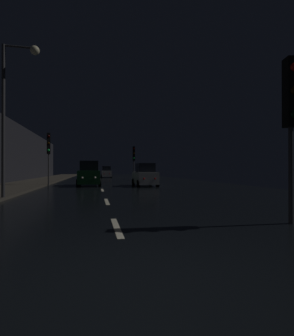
{
  "coord_description": "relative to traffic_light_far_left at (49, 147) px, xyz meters",
  "views": [
    {
      "loc": [
        -0.56,
        -3.42,
        1.49
      ],
      "look_at": [
        4.37,
        20.03,
        1.6
      ],
      "focal_mm": 26.8,
      "sensor_mm": 36.0,
      "label": 1
    }
  ],
  "objects": [
    {
      "name": "car_parked_right_far",
      "position": [
        8.43,
        -2.25,
        -2.54
      ],
      "size": [
        1.84,
        3.99,
        2.01
      ],
      "rotation": [
        0.0,
        0.0,
        1.57
      ],
      "color": "silver",
      "rests_on": "ground"
    },
    {
      "name": "traffic_light_far_right",
      "position": [
        9.23,
        9.25,
        -0.2
      ],
      "size": [
        0.34,
        0.47,
        4.53
      ],
      "rotation": [
        0.0,
        0.0,
        -1.69
      ],
      "color": "#38383A",
      "rests_on": "ground"
    },
    {
      "name": "traffic_light_near_right",
      "position": [
        9.32,
        -18.08,
        -0.19
      ],
      "size": [
        0.37,
        0.48,
        4.54
      ],
      "rotation": [
        0.0,
        0.0,
        -1.78
      ],
      "color": "#38383A",
      "rests_on": "ground"
    },
    {
      "name": "streetlamp_overhead",
      "position": [
        0.24,
        -10.87,
        1.5
      ],
      "size": [
        1.7,
        0.44,
        7.53
      ],
      "color": "#2D2D30",
      "rests_on": "ground"
    },
    {
      "name": "car_distant_taillights",
      "position": [
        6.1,
        20.71,
        -2.54
      ],
      "size": [
        1.84,
        3.99,
        2.01
      ],
      "rotation": [
        0.0,
        0.0,
        1.57
      ],
      "color": "silver",
      "rests_on": "ground"
    },
    {
      "name": "traffic_light_far_left",
      "position": [
        0.0,
        0.0,
        0.0
      ],
      "size": [
        0.35,
        0.48,
        4.77
      ],
      "rotation": [
        0.0,
        0.0,
        -1.43
      ],
      "color": "#38383A",
      "rests_on": "ground"
    },
    {
      "name": "lane_centerline",
      "position": [
        4.61,
        -0.43,
        -3.45
      ],
      "size": [
        0.16,
        38.2,
        0.01
      ],
      "color": "beige",
      "rests_on": "ground"
    },
    {
      "name": "ground",
      "position": [
        4.61,
        3.95,
        -3.47
      ],
      "size": [
        26.23,
        84.0,
        0.02
      ],
      "primitive_type": "cube",
      "color": "black"
    },
    {
      "name": "sidewalk_left",
      "position": [
        -2.3,
        3.95,
        -3.38
      ],
      "size": [
        4.4,
        84.0,
        0.15
      ],
      "primitive_type": "cube",
      "color": "#38332B",
      "rests_on": "ground"
    },
    {
      "name": "car_approaching_headlights",
      "position": [
        3.6,
        -0.84,
        -2.44
      ],
      "size": [
        2.04,
        4.42,
        2.23
      ],
      "rotation": [
        0.0,
        0.0,
        -1.57
      ],
      "color": "#0F3819",
      "rests_on": "ground"
    }
  ]
}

